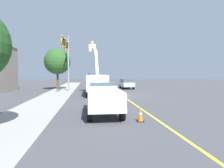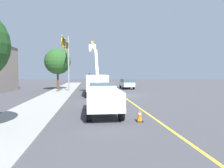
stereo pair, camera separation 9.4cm
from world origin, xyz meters
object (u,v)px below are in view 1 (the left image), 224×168
utility_bucket_truck (96,82)px  traffic_cone_leading (140,115)px  traffic_signal_mast (67,54)px  passing_minivan (127,83)px  traffic_cone_mid_front (118,96)px  service_pickup_truck (104,98)px  traffic_cone_mid_rear (107,88)px

utility_bucket_truck → traffic_cone_leading: 14.45m
traffic_signal_mast → utility_bucket_truck: bearing=-116.7°
utility_bucket_truck → passing_minivan: size_ratio=1.70×
utility_bucket_truck → traffic_signal_mast: size_ratio=1.03×
passing_minivan → traffic_cone_mid_front: (-13.54, 2.63, -0.62)m
traffic_cone_leading → passing_minivan: bearing=-5.1°
utility_bucket_truck → traffic_cone_mid_front: 5.47m
service_pickup_truck → traffic_cone_mid_front: (7.28, -1.51, -0.77)m
traffic_cone_mid_rear → traffic_signal_mast: 7.87m
utility_bucket_truck → traffic_cone_leading: (-14.09, -2.96, -1.25)m
traffic_cone_leading → traffic_signal_mast: 18.30m
traffic_cone_leading → traffic_cone_mid_rear: traffic_cone_mid_rear is taller
utility_bucket_truck → passing_minivan: utility_bucket_truck is taller
traffic_cone_mid_front → traffic_cone_mid_rear: bearing=5.2°
traffic_cone_leading → traffic_cone_mid_front: (9.33, 0.58, -0.01)m
passing_minivan → traffic_signal_mast: 12.13m
utility_bucket_truck → traffic_cone_mid_rear: utility_bucket_truck is taller
passing_minivan → traffic_cone_mid_rear: 5.61m
utility_bucket_truck → service_pickup_truck: utility_bucket_truck is taller
utility_bucket_truck → traffic_cone_mid_rear: 4.82m
traffic_cone_leading → traffic_cone_mid_rear: bearing=4.4°
traffic_cone_leading → service_pickup_truck: bearing=45.6°
traffic_cone_leading → traffic_signal_mast: (16.13, 7.02, 5.03)m
traffic_cone_mid_rear → traffic_signal_mast: bearing=112.9°
traffic_cone_mid_front → traffic_cone_mid_rear: size_ratio=0.89×
traffic_cone_mid_rear → traffic_cone_mid_front: bearing=-174.8°
passing_minivan → traffic_cone_mid_rear: size_ratio=6.15×
passing_minivan → traffic_cone_mid_rear: (-4.37, 3.46, -0.58)m
traffic_cone_mid_rear → traffic_cone_leading: bearing=-175.6°
utility_bucket_truck → service_pickup_truck: bearing=-175.9°
utility_bucket_truck → traffic_cone_mid_rear: size_ratio=10.44×
service_pickup_truck → traffic_cone_mid_rear: bearing=-2.4°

